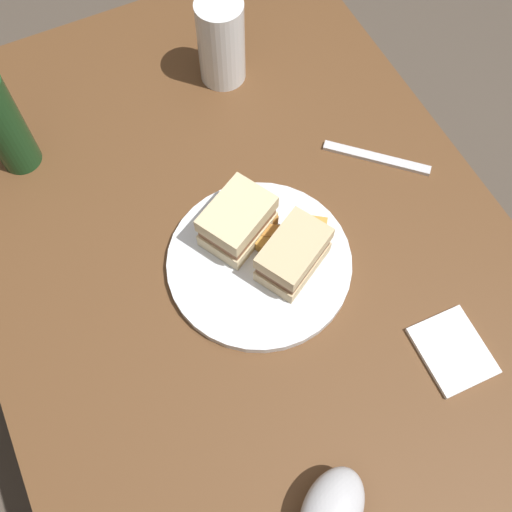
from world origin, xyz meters
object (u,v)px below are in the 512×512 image
(sandwich_half_left, at_px, (293,255))
(napkin, at_px, (453,351))
(plate, at_px, (258,260))
(pint_glass, at_px, (221,47))
(fork, at_px, (376,158))
(gravy_boat, at_px, (331,512))
(sandwich_half_right, at_px, (239,221))

(sandwich_half_left, height_order, napkin, sandwich_half_left)
(plate, distance_m, napkin, 0.31)
(plate, xyz_separation_m, pint_glass, (-0.36, 0.11, 0.06))
(fork, bearing_deg, sandwich_half_left, 71.37)
(plate, height_order, sandwich_half_left, sandwich_half_left)
(plate, height_order, pint_glass, pint_glass)
(plate, bearing_deg, sandwich_half_left, 51.47)
(gravy_boat, height_order, fork, gravy_boat)
(sandwich_half_right, xyz_separation_m, napkin, (0.30, 0.19, -0.05))
(sandwich_half_left, distance_m, pint_glass, 0.40)
(napkin, relative_size, fork, 0.61)
(napkin, distance_m, fork, 0.34)
(pint_glass, bearing_deg, fork, 28.70)
(pint_glass, bearing_deg, gravy_boat, -14.23)
(sandwich_half_left, bearing_deg, pint_glass, 170.41)
(sandwich_half_left, height_order, gravy_boat, sandwich_half_left)
(pint_glass, bearing_deg, sandwich_half_right, -20.07)
(pint_glass, xyz_separation_m, napkin, (0.61, 0.08, -0.06))
(sandwich_half_right, relative_size, fork, 0.71)
(sandwich_half_right, xyz_separation_m, pint_glass, (-0.31, 0.11, 0.02))
(sandwich_half_right, height_order, fork, sandwich_half_right)
(sandwich_half_left, distance_m, napkin, 0.26)
(gravy_boat, relative_size, napkin, 1.19)
(fork, bearing_deg, sandwich_half_right, 50.26)
(plate, bearing_deg, fork, 108.21)
(gravy_boat, bearing_deg, sandwich_half_left, 160.34)
(fork, bearing_deg, plate, 61.27)
(sandwich_half_left, relative_size, fork, 0.70)
(sandwich_half_right, bearing_deg, plate, 6.64)
(plate, xyz_separation_m, fork, (-0.09, 0.26, -0.00))
(napkin, bearing_deg, fork, 167.49)
(gravy_boat, distance_m, fork, 0.56)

